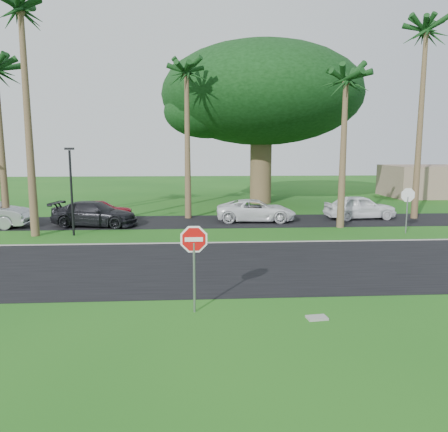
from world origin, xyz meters
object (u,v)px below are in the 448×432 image
car_red (100,210)px  car_pickup (360,207)px  stop_sign_far (408,201)px  car_minivan (256,211)px  car_dark (95,214)px  stop_sign_near (194,251)px

car_red → car_pickup: 16.83m
stop_sign_far → car_minivan: size_ratio=0.53×
car_minivan → car_dark: bearing=100.2°
car_minivan → car_pickup: size_ratio=1.08×
car_dark → car_minivan: size_ratio=1.01×
car_pickup → stop_sign_far: bearing=-176.7°
stop_sign_near → car_red: size_ratio=0.64×
car_dark → car_pickup: (16.75, 1.69, 0.05)m
car_red → car_minivan: size_ratio=0.82×
stop_sign_far → car_dark: size_ratio=0.52×
car_red → stop_sign_far: bearing=-118.7°
car_dark → car_pickup: bearing=-74.6°
stop_sign_far → car_pickup: bearing=-81.5°
car_dark → car_red: bearing=12.1°
car_red → stop_sign_near: bearing=-171.9°
stop_sign_far → car_red: (-17.57, 5.09, -1.08)m
car_red → car_minivan: (9.90, -0.72, -0.00)m
car_red → car_dark: bearing=169.9°
stop_sign_far → car_minivan: (-7.68, 4.37, -1.08)m
stop_sign_far → car_minivan: 8.90m
stop_sign_far → car_pickup: stop_sign_far is taller
stop_sign_near → stop_sign_far: 15.91m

